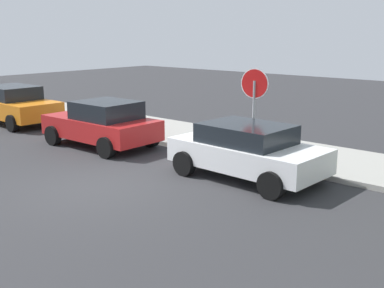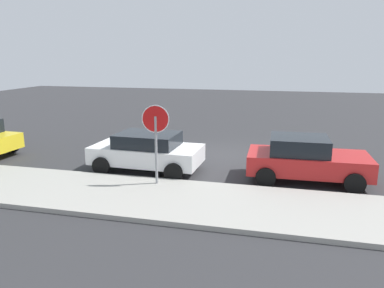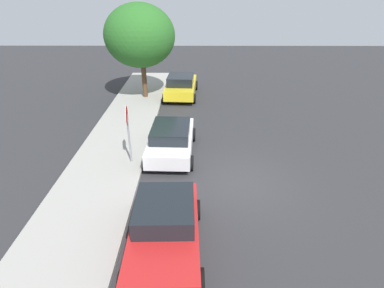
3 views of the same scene
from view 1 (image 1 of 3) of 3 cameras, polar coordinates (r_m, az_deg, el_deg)
ground_plane at (r=11.89m, az=-10.45°, el=-4.84°), size 60.00×60.00×0.00m
sidewalk_curb at (r=15.71m, az=5.26°, el=0.01°), size 32.00×3.12×0.14m
stop_sign at (r=13.80m, az=7.38°, el=5.58°), size 0.85×0.12×2.63m
parked_car_white at (r=12.16m, az=6.57°, el=-0.72°), size 3.98×2.17×1.39m
parked_car_red at (r=15.74m, az=-10.58°, el=2.41°), size 3.94×2.15×1.49m
parked_car_orange at (r=20.67m, az=-20.23°, el=4.42°), size 4.12×2.16×1.50m
fire_hydrant at (r=21.61m, az=-17.10°, el=3.88°), size 0.30×0.22×0.72m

